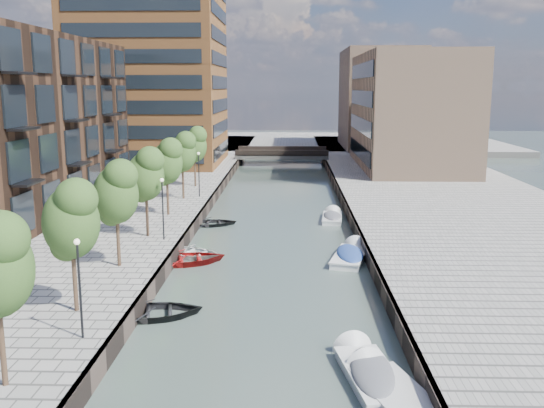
{
  "coord_description": "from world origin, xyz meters",
  "views": [
    {
      "loc": [
        1.15,
        -14.78,
        10.99
      ],
      "look_at": [
        0.0,
        23.72,
        3.5
      ],
      "focal_mm": 40.0,
      "sensor_mm": 36.0,
      "label": 1
    }
  ],
  "objects_px": {
    "tree_2": "(116,191)",
    "motorboat_1": "(368,372)",
    "tree_6": "(194,144)",
    "sloop_0": "(154,317)",
    "tree_4": "(167,161)",
    "tree_1": "(71,218)",
    "tree_5": "(182,151)",
    "motorboat_2": "(392,396)",
    "sloop_3": "(190,257)",
    "bridge": "(282,154)",
    "sloop_4": "(211,225)",
    "motorboat_4": "(332,217)",
    "sloop_2": "(186,263)",
    "motorboat_3": "(351,255)",
    "car": "(379,165)",
    "tree_3": "(145,173)"
  },
  "relations": [
    {
      "from": "tree_3",
      "to": "sloop_0",
      "type": "bearing_deg",
      "value": -75.75
    },
    {
      "from": "sloop_0",
      "to": "sloop_4",
      "type": "height_order",
      "value": "sloop_0"
    },
    {
      "from": "bridge",
      "to": "tree_1",
      "type": "xyz_separation_m",
      "value": [
        -8.5,
        -61.0,
        3.92
      ]
    },
    {
      "from": "motorboat_2",
      "to": "sloop_3",
      "type": "bearing_deg",
      "value": 119.51
    },
    {
      "from": "tree_4",
      "to": "tree_6",
      "type": "height_order",
      "value": "same"
    },
    {
      "from": "sloop_0",
      "to": "motorboat_2",
      "type": "bearing_deg",
      "value": -138.13
    },
    {
      "from": "tree_2",
      "to": "motorboat_1",
      "type": "relative_size",
      "value": 1.11
    },
    {
      "from": "car",
      "to": "motorboat_2",
      "type": "bearing_deg",
      "value": -83.64
    },
    {
      "from": "tree_1",
      "to": "motorboat_4",
      "type": "distance_m",
      "value": 27.96
    },
    {
      "from": "tree_6",
      "to": "motorboat_3",
      "type": "height_order",
      "value": "tree_6"
    },
    {
      "from": "sloop_0",
      "to": "sloop_3",
      "type": "distance_m",
      "value": 10.64
    },
    {
      "from": "sloop_2",
      "to": "sloop_0",
      "type": "bearing_deg",
      "value": 163.54
    },
    {
      "from": "tree_6",
      "to": "motorboat_2",
      "type": "xyz_separation_m",
      "value": [
        13.37,
        -40.7,
        -5.2
      ]
    },
    {
      "from": "motorboat_2",
      "to": "tree_5",
      "type": "bearing_deg",
      "value": 111.64
    },
    {
      "from": "sloop_4",
      "to": "motorboat_1",
      "type": "xyz_separation_m",
      "value": [
        9.36,
        -25.64,
        0.21
      ]
    },
    {
      "from": "tree_6",
      "to": "tree_5",
      "type": "bearing_deg",
      "value": -90.0
    },
    {
      "from": "sloop_0",
      "to": "sloop_4",
      "type": "distance_m",
      "value": 19.79
    },
    {
      "from": "tree_2",
      "to": "sloop_2",
      "type": "height_order",
      "value": "tree_2"
    },
    {
      "from": "sloop_4",
      "to": "motorboat_1",
      "type": "bearing_deg",
      "value": -171.17
    },
    {
      "from": "bridge",
      "to": "sloop_0",
      "type": "distance_m",
      "value": 59.47
    },
    {
      "from": "sloop_3",
      "to": "car",
      "type": "xyz_separation_m",
      "value": [
        17.34,
        35.0,
        1.61
      ]
    },
    {
      "from": "motorboat_1",
      "to": "bridge",
      "type": "bearing_deg",
      "value": 93.69
    },
    {
      "from": "tree_5",
      "to": "motorboat_4",
      "type": "bearing_deg",
      "value": -16.48
    },
    {
      "from": "sloop_2",
      "to": "tree_4",
      "type": "bearing_deg",
      "value": 0.53
    },
    {
      "from": "motorboat_2",
      "to": "motorboat_4",
      "type": "relative_size",
      "value": 1.24
    },
    {
      "from": "tree_5",
      "to": "motorboat_2",
      "type": "bearing_deg",
      "value": -68.36
    },
    {
      "from": "tree_1",
      "to": "tree_5",
      "type": "relative_size",
      "value": 1.0
    },
    {
      "from": "motorboat_2",
      "to": "car",
      "type": "distance_m",
      "value": 53.63
    },
    {
      "from": "bridge",
      "to": "tree_2",
      "type": "relative_size",
      "value": 2.18
    },
    {
      "from": "tree_6",
      "to": "sloop_0",
      "type": "bearing_deg",
      "value": -84.67
    },
    {
      "from": "sloop_4",
      "to": "motorboat_4",
      "type": "relative_size",
      "value": 0.89
    },
    {
      "from": "tree_5",
      "to": "motorboat_1",
      "type": "xyz_separation_m",
      "value": [
        12.7,
        -32.06,
        -5.1
      ]
    },
    {
      "from": "tree_5",
      "to": "tree_6",
      "type": "height_order",
      "value": "same"
    },
    {
      "from": "tree_4",
      "to": "motorboat_2",
      "type": "relative_size",
      "value": 1.03
    },
    {
      "from": "tree_3",
      "to": "motorboat_2",
      "type": "xyz_separation_m",
      "value": [
        13.37,
        -19.7,
        -5.2
      ]
    },
    {
      "from": "sloop_2",
      "to": "sloop_4",
      "type": "bearing_deg",
      "value": -17.71
    },
    {
      "from": "sloop_0",
      "to": "motorboat_1",
      "type": "distance_m",
      "value": 11.24
    },
    {
      "from": "tree_5",
      "to": "sloop_0",
      "type": "xyz_separation_m",
      "value": [
        3.1,
        -26.2,
        -5.31
      ]
    },
    {
      "from": "tree_4",
      "to": "motorboat_1",
      "type": "xyz_separation_m",
      "value": [
        12.7,
        -25.06,
        -5.1
      ]
    },
    {
      "from": "sloop_4",
      "to": "motorboat_2",
      "type": "bearing_deg",
      "value": -171.03
    },
    {
      "from": "sloop_3",
      "to": "motorboat_1",
      "type": "bearing_deg",
      "value": -127.81
    },
    {
      "from": "sloop_0",
      "to": "motorboat_3",
      "type": "xyz_separation_m",
      "value": [
        10.55,
        10.52,
        0.21
      ]
    },
    {
      "from": "tree_2",
      "to": "tree_5",
      "type": "xyz_separation_m",
      "value": [
        0.0,
        21.0,
        0.0
      ]
    },
    {
      "from": "sloop_4",
      "to": "motorboat_1",
      "type": "height_order",
      "value": "motorboat_1"
    },
    {
      "from": "tree_6",
      "to": "sloop_3",
      "type": "xyz_separation_m",
      "value": [
        3.1,
        -22.56,
        -5.31
      ]
    },
    {
      "from": "tree_1",
      "to": "motorboat_3",
      "type": "height_order",
      "value": "tree_1"
    },
    {
      "from": "tree_6",
      "to": "motorboat_2",
      "type": "bearing_deg",
      "value": -71.82
    },
    {
      "from": "tree_6",
      "to": "motorboat_3",
      "type": "relative_size",
      "value": 1.07
    },
    {
      "from": "tree_1",
      "to": "tree_6",
      "type": "xyz_separation_m",
      "value": [
        0.0,
        35.0,
        0.0
      ]
    },
    {
      "from": "motorboat_2",
      "to": "motorboat_1",
      "type": "bearing_deg",
      "value": 112.24
    }
  ]
}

